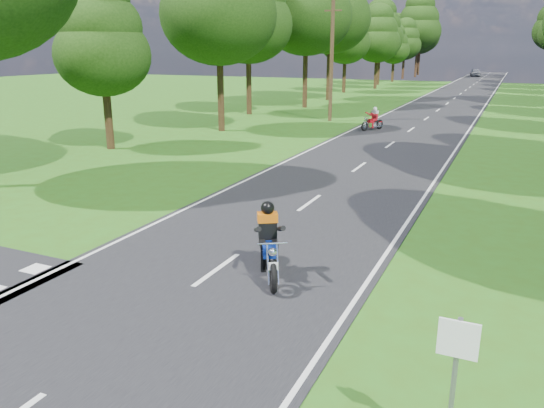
% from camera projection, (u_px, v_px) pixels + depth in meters
% --- Properties ---
extents(ground, '(160.00, 160.00, 0.00)m').
position_uv_depth(ground, '(165.00, 308.00, 10.35)').
color(ground, '#2E5613').
rests_on(ground, ground).
extents(main_road, '(7.00, 140.00, 0.02)m').
position_uv_depth(main_road, '(455.00, 98.00, 54.01)').
color(main_road, black).
rests_on(main_road, ground).
extents(road_markings, '(7.40, 140.00, 0.01)m').
position_uv_depth(road_markings, '(451.00, 100.00, 52.42)').
color(road_markings, silver).
rests_on(road_markings, main_road).
extents(treeline, '(40.00, 115.35, 14.78)m').
position_uv_depth(treeline, '(485.00, 18.00, 59.90)').
color(treeline, black).
rests_on(treeline, ground).
extents(telegraph_pole, '(1.20, 0.26, 8.00)m').
position_uv_depth(telegraph_pole, '(332.00, 61.00, 36.04)').
color(telegraph_pole, '#382616').
rests_on(telegraph_pole, ground).
extents(road_sign, '(0.45, 0.07, 2.00)m').
position_uv_depth(road_sign, '(455.00, 370.00, 6.02)').
color(road_sign, slate).
rests_on(road_sign, ground).
extents(rider_near_blue, '(1.59, 2.05, 1.66)m').
position_uv_depth(rider_near_blue, '(269.00, 240.00, 11.52)').
color(rider_near_blue, navy).
rests_on(rider_near_blue, main_road).
extents(rider_far_red, '(1.25, 1.78, 1.42)m').
position_uv_depth(rider_far_red, '(373.00, 119.00, 32.62)').
color(rider_far_red, '#B70E18').
rests_on(rider_far_red, main_road).
extents(distant_car, '(2.31, 4.25, 1.37)m').
position_uv_depth(distant_car, '(475.00, 72.00, 96.84)').
color(distant_car, '#B1B2B8').
rests_on(distant_car, main_road).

